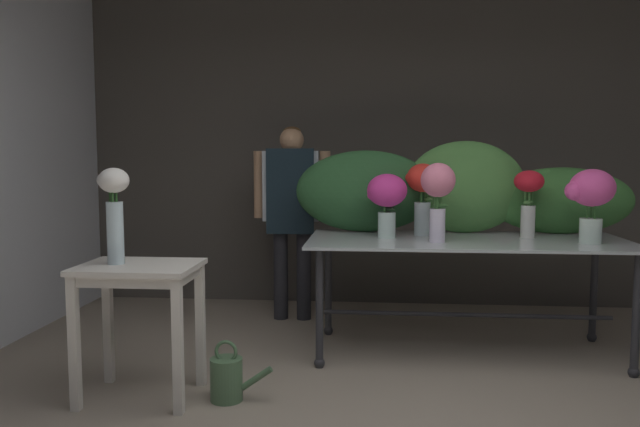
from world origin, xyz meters
TOP-DOWN VIEW (x-y plane):
  - ground_plane at (0.00, 1.66)m, footprint 7.36×7.36m
  - wall_back at (0.00, 3.33)m, footprint 5.66×0.12m
  - display_table_glass at (0.49, 1.83)m, footprint 2.15×0.95m
  - side_table_white at (-1.44, 0.88)m, footprint 0.65×0.50m
  - florist at (-0.82, 2.63)m, footprint 0.64×0.24m
  - foliage_backdrop at (0.39, 2.18)m, footprint 2.45×0.31m
  - vase_crimson_freesia at (0.92, 1.94)m, footprint 0.20×0.20m
  - vase_magenta_carnations at (-0.05, 1.85)m, footprint 0.28×0.28m
  - vase_rosy_snapdragons at (0.27, 1.67)m, footprint 0.23×0.23m
  - vase_scarlet_anemones at (0.20, 2.01)m, footprint 0.25×0.23m
  - vase_fuchsia_stock at (1.25, 1.69)m, footprint 0.32×0.28m
  - vase_white_roses_tall at (-1.57, 0.88)m, footprint 0.18×0.17m
  - watering_can at (-0.95, 0.87)m, footprint 0.35×0.18m

SIDE VIEW (x-z plane):
  - ground_plane at x=0.00m, z-range 0.00..0.00m
  - watering_can at x=-0.95m, z-range -0.05..0.30m
  - side_table_white at x=-1.44m, z-range 0.26..1.02m
  - display_table_glass at x=0.49m, z-range 0.29..1.09m
  - florist at x=-0.82m, z-range 0.19..1.79m
  - vase_white_roses_tall at x=-1.57m, z-range 0.81..1.34m
  - vase_magenta_carnations at x=-0.05m, z-range 0.86..1.30m
  - vase_crimson_freesia at x=0.92m, z-range 0.86..1.32m
  - foliage_backdrop at x=0.39m, z-range 0.76..1.43m
  - vase_fuchsia_stock at x=1.25m, z-range 0.87..1.35m
  - vase_scarlet_anemones at x=0.20m, z-range 0.86..1.38m
  - vase_rosy_snapdragons at x=0.27m, z-range 0.88..1.40m
  - wall_back at x=0.00m, z-range 0.00..2.94m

